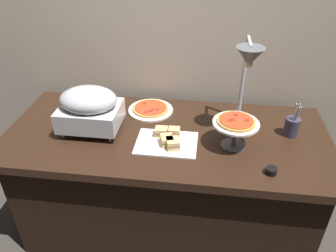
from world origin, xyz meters
TOP-DOWN VIEW (x-y plane):
  - ground_plane at (0.00, 0.00)m, footprint 8.00×8.00m
  - back_wall at (0.00, 0.50)m, footprint 4.40×0.04m
  - buffet_table at (0.00, 0.00)m, footprint 1.90×0.84m
  - chafing_dish at (-0.44, -0.02)m, footprint 0.35×0.27m
  - heat_lamp at (0.42, 0.09)m, footprint 0.15×0.32m
  - pizza_plate_front at (-0.14, 0.24)m, footprint 0.29×0.29m
  - pizza_plate_center at (0.39, -0.08)m, footprint 0.25×0.25m
  - sandwich_platter at (0.02, -0.10)m, footprint 0.34×0.25m
  - sauce_cup_near at (0.56, -0.29)m, footprint 0.06×0.06m
  - utensil_holder at (0.72, 0.08)m, footprint 0.08×0.08m

SIDE VIEW (x-z plane):
  - ground_plane at x=0.00m, z-range 0.00..0.00m
  - buffet_table at x=0.00m, z-range 0.01..0.77m
  - pizza_plate_front at x=-0.14m, z-range 0.76..0.79m
  - sauce_cup_near at x=0.56m, z-range 0.76..0.80m
  - sandwich_platter at x=0.02m, z-range 0.75..0.81m
  - utensil_holder at x=0.72m, z-range 0.71..0.93m
  - pizza_plate_center at x=0.39m, z-range 0.81..0.98m
  - chafing_dish at x=-0.44m, z-range 0.78..1.05m
  - heat_lamp at x=0.42m, z-range 0.91..1.44m
  - back_wall at x=0.00m, z-range 0.00..2.40m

